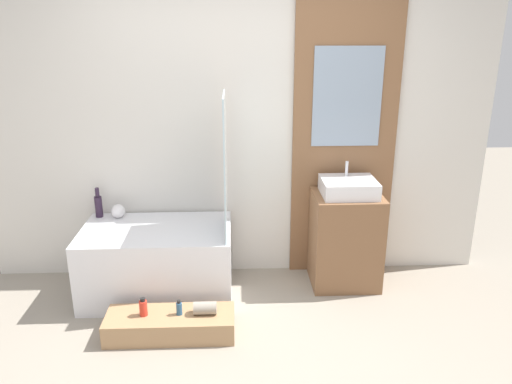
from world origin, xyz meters
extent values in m
cube|color=silver|center=(0.00, 1.58, 1.30)|extent=(4.20, 0.06, 2.60)
cube|color=brown|center=(0.88, 1.53, 1.30)|extent=(0.86, 0.03, 2.60)
cube|color=#8C9EB2|center=(0.88, 1.51, 1.53)|extent=(0.55, 0.01, 0.79)
cube|color=white|center=(-0.66, 1.17, 0.28)|extent=(1.17, 0.72, 0.56)
cube|color=silver|center=(-0.66, 1.17, 0.56)|extent=(0.91, 0.50, 0.01)
cube|color=silver|center=(-0.10, 1.10, 1.09)|extent=(0.01, 0.53, 1.05)
cube|color=#A87F56|center=(-0.50, 0.57, 0.08)|extent=(0.90, 0.32, 0.16)
cube|color=brown|center=(0.88, 1.28, 0.39)|extent=(0.55, 0.46, 0.79)
cube|color=white|center=(0.88, 1.28, 0.85)|extent=(0.43, 0.37, 0.13)
cylinder|color=silver|center=(0.88, 1.38, 0.97)|extent=(0.02, 0.02, 0.12)
cylinder|color=#2D1E33|center=(-1.16, 1.45, 0.65)|extent=(0.06, 0.06, 0.18)
cylinder|color=#2D1E33|center=(-1.16, 1.45, 0.78)|extent=(0.03, 0.03, 0.08)
sphere|color=white|center=(-1.00, 1.42, 0.62)|extent=(0.11, 0.11, 0.11)
cylinder|color=red|center=(-0.68, 0.57, 0.22)|extent=(0.06, 0.06, 0.11)
cylinder|color=black|center=(-0.68, 0.57, 0.29)|extent=(0.03, 0.03, 0.02)
cylinder|color=#2D567A|center=(-0.43, 0.57, 0.21)|extent=(0.04, 0.04, 0.09)
cylinder|color=black|center=(-0.43, 0.57, 0.26)|extent=(0.02, 0.02, 0.02)
cylinder|color=gray|center=(-0.25, 0.57, 0.21)|extent=(0.16, 0.09, 0.09)
camera|label=1|loc=(-0.03, -2.47, 2.09)|focal=35.00mm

